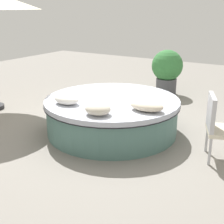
{
  "coord_description": "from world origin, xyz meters",
  "views": [
    {
      "loc": [
        -2.77,
        4.45,
        2.17
      ],
      "look_at": [
        0.0,
        0.0,
        0.37
      ],
      "focal_mm": 49.5,
      "sensor_mm": 36.0,
      "label": 1
    }
  ],
  "objects_px": {
    "throw_pillow_2": "(147,106)",
    "patio_chair": "(218,124)",
    "throw_pillow_1": "(98,109)",
    "round_bed": "(112,115)",
    "planter": "(167,69)",
    "throw_pillow_0": "(67,99)"
  },
  "relations": [
    {
      "from": "throw_pillow_2",
      "to": "patio_chair",
      "type": "relative_size",
      "value": 0.55
    },
    {
      "from": "throw_pillow_1",
      "to": "throw_pillow_2",
      "type": "bearing_deg",
      "value": -134.51
    },
    {
      "from": "round_bed",
      "to": "patio_chair",
      "type": "distance_m",
      "value": 1.89
    },
    {
      "from": "throw_pillow_1",
      "to": "planter",
      "type": "height_order",
      "value": "planter"
    },
    {
      "from": "round_bed",
      "to": "throw_pillow_1",
      "type": "xyz_separation_m",
      "value": [
        -0.27,
        0.83,
        0.39
      ]
    },
    {
      "from": "round_bed",
      "to": "throw_pillow_0",
      "type": "height_order",
      "value": "throw_pillow_0"
    },
    {
      "from": "throw_pillow_1",
      "to": "patio_chair",
      "type": "bearing_deg",
      "value": -155.13
    },
    {
      "from": "round_bed",
      "to": "patio_chair",
      "type": "xyz_separation_m",
      "value": [
        -1.88,
        0.09,
        0.24
      ]
    },
    {
      "from": "throw_pillow_0",
      "to": "planter",
      "type": "relative_size",
      "value": 0.39
    },
    {
      "from": "round_bed",
      "to": "patio_chair",
      "type": "relative_size",
      "value": 2.45
    },
    {
      "from": "round_bed",
      "to": "planter",
      "type": "height_order",
      "value": "planter"
    },
    {
      "from": "round_bed",
      "to": "throw_pillow_0",
      "type": "distance_m",
      "value": 0.9
    },
    {
      "from": "patio_chair",
      "to": "planter",
      "type": "bearing_deg",
      "value": -167.33
    },
    {
      "from": "throw_pillow_2",
      "to": "throw_pillow_0",
      "type": "bearing_deg",
      "value": 16.81
    },
    {
      "from": "throw_pillow_0",
      "to": "patio_chair",
      "type": "height_order",
      "value": "patio_chair"
    },
    {
      "from": "planter",
      "to": "round_bed",
      "type": "bearing_deg",
      "value": 93.33
    },
    {
      "from": "throw_pillow_0",
      "to": "throw_pillow_2",
      "type": "relative_size",
      "value": 0.83
    },
    {
      "from": "throw_pillow_0",
      "to": "throw_pillow_1",
      "type": "xyz_separation_m",
      "value": [
        -0.74,
        0.17,
        0.01
      ]
    },
    {
      "from": "throw_pillow_1",
      "to": "patio_chair",
      "type": "height_order",
      "value": "patio_chair"
    },
    {
      "from": "round_bed",
      "to": "throw_pillow_1",
      "type": "bearing_deg",
      "value": 107.84
    },
    {
      "from": "round_bed",
      "to": "throw_pillow_1",
      "type": "height_order",
      "value": "throw_pillow_1"
    },
    {
      "from": "throw_pillow_1",
      "to": "throw_pillow_2",
      "type": "distance_m",
      "value": 0.78
    }
  ]
}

